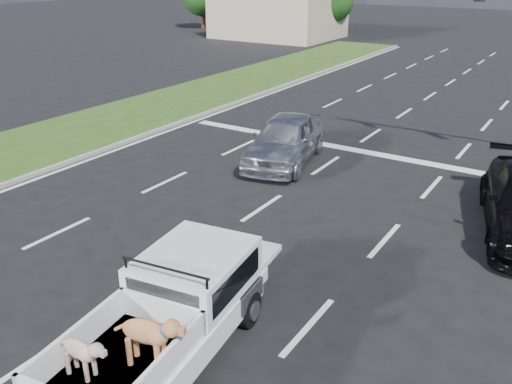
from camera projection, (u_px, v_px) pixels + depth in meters
ground at (231, 298)px, 10.85m from camera, size 160.00×160.00×0.00m
road_markings at (358, 190)px, 15.94m from camera, size 17.75×60.00×0.01m
grass_median_left at (78, 133)px, 21.18m from camera, size 5.00×60.00×0.10m
curb_left at (123, 143)px, 19.96m from camera, size 0.15×60.00×0.14m
building_left at (278, 12)px, 47.84m from camera, size 10.00×8.00×4.40m
pickup_truck at (168, 318)px, 8.86m from camera, size 2.34×4.97×1.79m
silver_sedan at (285, 139)px, 17.95m from camera, size 2.82×4.94×1.59m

